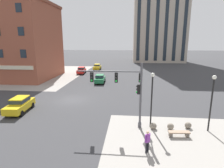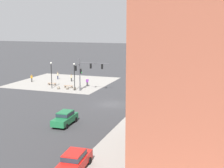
# 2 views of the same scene
# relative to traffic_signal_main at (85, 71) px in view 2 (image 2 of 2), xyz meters

# --- Properties ---
(ground_plane) EXTENTS (320.00, 320.00, 0.00)m
(ground_plane) POSITION_rel_traffic_signal_main_xyz_m (-7.83, 7.51, -3.82)
(ground_plane) COLOR #38383A
(sidewalk_corner_slab) EXTENTS (20.00, 19.00, 0.02)m
(sidewalk_corner_slab) POSITION_rel_traffic_signal_main_xyz_m (8.17, -6.99, -3.82)
(sidewalk_corner_slab) COLOR gray
(sidewalk_corner_slab) RESTS_ON ground
(traffic_signal_main) EXTENTS (6.00, 2.09, 6.13)m
(traffic_signal_main) POSITION_rel_traffic_signal_main_xyz_m (0.00, 0.00, 0.00)
(traffic_signal_main) COLOR #4C4C51
(traffic_signal_main) RESTS_ON ground
(bollard_sphere_curb_a) EXTENTS (0.60, 0.60, 0.60)m
(bollard_sphere_curb_a) POSITION_rel_traffic_signal_main_xyz_m (2.40, -0.42, -3.52)
(bollard_sphere_curb_a) COLOR gray
(bollard_sphere_curb_a) RESTS_ON ground
(bollard_sphere_curb_b) EXTENTS (0.60, 0.60, 0.60)m
(bollard_sphere_curb_b) POSITION_rel_traffic_signal_main_xyz_m (3.96, -0.40, -3.52)
(bollard_sphere_curb_b) COLOR gray
(bollard_sphere_curb_b) RESTS_ON ground
(bollard_sphere_curb_c) EXTENTS (0.60, 0.60, 0.60)m
(bollard_sphere_curb_c) POSITION_rel_traffic_signal_main_xyz_m (5.65, 0.01, -3.52)
(bollard_sphere_curb_c) COLOR gray
(bollard_sphere_curb_c) RESTS_ON ground
(bench_near_signal) EXTENTS (1.83, 0.60, 0.49)m
(bench_near_signal) POSITION_rel_traffic_signal_main_xyz_m (4.39, -1.73, -3.50)
(bench_near_signal) COLOR #9E7F66
(bench_near_signal) RESTS_ON ground
(bench_mid_block) EXTENTS (1.80, 0.48, 0.49)m
(bench_mid_block) POSITION_rel_traffic_signal_main_xyz_m (8.84, -3.04, -3.50)
(bench_mid_block) COLOR #9E7F66
(bench_mid_block) RESTS_ON ground
(pedestrian_near_bench) EXTENTS (0.32, 0.51, 1.59)m
(pedestrian_near_bench) POSITION_rel_traffic_signal_main_xyz_m (6.99, -8.27, -2.92)
(pedestrian_near_bench) COLOR #333333
(pedestrian_near_bench) RESTS_ON ground
(pedestrian_at_curb) EXTENTS (0.27, 0.54, 1.72)m
(pedestrian_at_curb) POSITION_rel_traffic_signal_main_xyz_m (11.18, -9.73, -2.84)
(pedestrian_at_curb) COLOR #232847
(pedestrian_at_curb) RESTS_ON ground
(pedestrian_walking_east) EXTENTS (0.43, 0.40, 1.73)m
(pedestrian_walking_east) POSITION_rel_traffic_signal_main_xyz_m (1.47, -4.35, -2.83)
(pedestrian_walking_east) COLOR black
(pedestrian_walking_east) RESTS_ON ground
(pedestrian_with_bag) EXTENTS (0.29, 0.53, 1.63)m
(pedestrian_with_bag) POSITION_rel_traffic_signal_main_xyz_m (14.95, -4.95, -2.89)
(pedestrian_with_bag) COLOR #333333
(pedestrian_with_bag) RESTS_ON ground
(street_lamp_corner_near) EXTENTS (0.36, 0.36, 5.22)m
(street_lamp_corner_near) POSITION_rel_traffic_signal_main_xyz_m (2.17, 0.01, -0.54)
(street_lamp_corner_near) COLOR black
(street_lamp_corner_near) RESTS_ON ground
(street_lamp_mid_sidewalk) EXTENTS (0.36, 0.36, 5.16)m
(street_lamp_mid_sidewalk) POSITION_rel_traffic_signal_main_xyz_m (7.30, -0.37, -0.57)
(street_lamp_mid_sidewalk) COLOR black
(street_lamp_mid_sidewalk) RESTS_ON ground
(car_main_northbound_near) EXTENTS (2.14, 4.52, 1.68)m
(car_main_northbound_near) POSITION_rel_traffic_signal_main_xyz_m (-12.15, 29.39, -2.91)
(car_main_northbound_near) COLOR red
(car_main_northbound_near) RESTS_ON ground
(car_main_northbound_far) EXTENTS (2.04, 4.47, 1.68)m
(car_main_northbound_far) POSITION_rel_traffic_signal_main_xyz_m (-5.67, 18.80, -2.91)
(car_main_northbound_far) COLOR #1E6B3D
(car_main_northbound_far) RESTS_ON ground
(car_main_southbound_near) EXTENTS (2.14, 4.52, 1.68)m
(car_main_southbound_near) POSITION_rel_traffic_signal_main_xyz_m (-12.47, 2.62, -2.91)
(car_main_southbound_near) COLOR gold
(car_main_southbound_near) RESTS_ON ground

